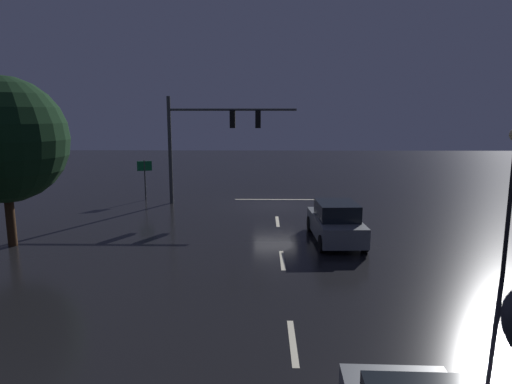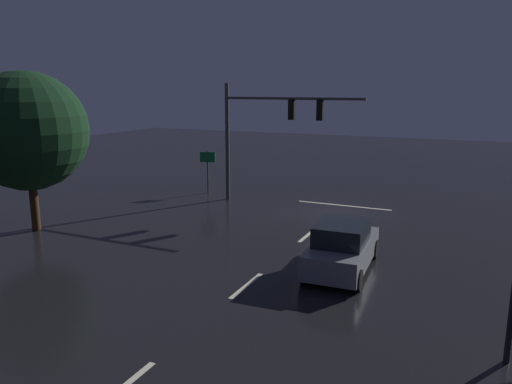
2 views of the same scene
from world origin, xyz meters
name	(u,v)px [view 1 (image 1 of 2)]	position (x,y,z in m)	size (l,w,h in m)	color
ground_plane	(275,205)	(0.00, 0.00, 0.00)	(80.00, 80.00, 0.00)	black
traffic_signal_assembly	(211,131)	(3.83, -0.63, 4.36)	(7.61, 0.47, 6.37)	#383A3D
lane_dash_far	(277,221)	(0.00, 4.00, 0.00)	(2.20, 0.16, 0.01)	beige
lane_dash_mid	(282,260)	(0.00, 10.00, 0.00)	(2.20, 0.16, 0.01)	beige
lane_dash_near	(293,342)	(0.00, 16.00, 0.00)	(2.20, 0.16, 0.01)	beige
stop_bar	(275,199)	(0.00, -1.82, 0.00)	(5.00, 0.16, 0.01)	beige
car_approaching	(336,223)	(-2.36, 7.40, 0.80)	(2.07, 4.44, 1.70)	slate
route_sign	(145,171)	(8.12, -1.58, 1.80)	(0.88, 0.32, 2.50)	#383A3D
tree_right_near	(3,140)	(11.01, 8.34, 4.33)	(5.01, 5.01, 6.84)	#382314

